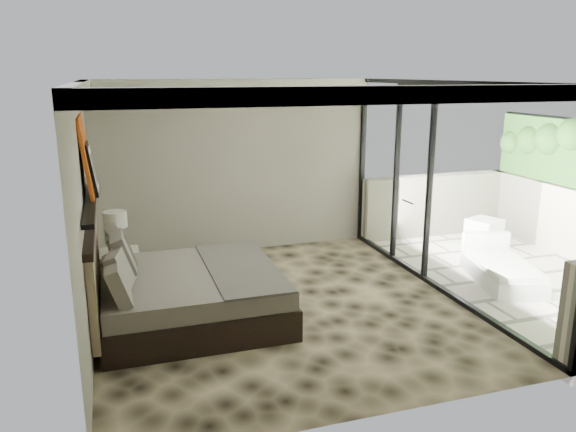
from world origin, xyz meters
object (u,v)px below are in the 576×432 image
object	(u,v)px
bed	(183,292)
nightstand	(120,269)
table_lamp	(116,226)
lounger	(501,270)
ottoman	(484,233)

from	to	relation	value
bed	nightstand	distance (m)	1.48
nightstand	table_lamp	bearing A→B (deg)	-128.43
nightstand	bed	bearing A→B (deg)	-57.26
table_lamp	lounger	xyz separation A→B (m)	(5.18, -1.40, -0.71)
table_lamp	lounger	distance (m)	5.41
table_lamp	ottoman	world-z (taller)	table_lamp
nightstand	lounger	size ratio (longest dim) A/B	0.34
nightstand	lounger	distance (m)	5.36
ottoman	lounger	bearing A→B (deg)	-118.27
nightstand	lounger	xyz separation A→B (m)	(5.16, -1.42, -0.09)
bed	nightstand	xyz separation A→B (m)	(-0.69, 1.31, -0.09)
lounger	nightstand	bearing A→B (deg)	179.65
ottoman	bed	bearing A→B (deg)	-165.22
bed	table_lamp	distance (m)	1.56
nightstand	table_lamp	xyz separation A→B (m)	(-0.01, -0.02, 0.62)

